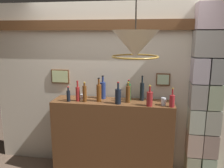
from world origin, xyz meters
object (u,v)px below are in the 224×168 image
(pendant_lamp, at_px, (135,45))
(liquor_bottle_tequila, at_px, (78,93))
(liquor_bottle_rum, at_px, (68,96))
(liquor_bottle_sherry, at_px, (99,92))
(liquor_bottle_rye, at_px, (85,93))
(liquor_bottle_gin, at_px, (103,90))
(liquor_bottle_scotch, at_px, (129,92))
(glass_tumbler_rocks, at_px, (164,102))
(liquor_bottle_whiskey, at_px, (128,94))
(glass_tumbler_highball, at_px, (83,97))
(liquor_bottle_amaro, at_px, (150,99))
(liquor_bottle_vermouth, at_px, (142,91))
(liquor_bottle_vodka, at_px, (172,101))
(liquor_bottle_bourbon, at_px, (118,96))

(pendant_lamp, bearing_deg, liquor_bottle_tequila, 132.38)
(liquor_bottle_rum, xyz_separation_m, liquor_bottle_sherry, (0.41, 0.07, 0.04))
(liquor_bottle_rye, bearing_deg, pendant_lamp, -51.01)
(liquor_bottle_rum, relative_size, liquor_bottle_gin, 0.63)
(liquor_bottle_rum, bearing_deg, pendant_lamp, -42.49)
(liquor_bottle_sherry, bearing_deg, liquor_bottle_gin, 79.98)
(liquor_bottle_scotch, relative_size, glass_tumbler_rocks, 2.99)
(liquor_bottle_sherry, distance_m, liquor_bottle_tequila, 0.29)
(liquor_bottle_whiskey, distance_m, pendant_lamp, 1.18)
(liquor_bottle_rum, bearing_deg, glass_tumbler_highball, 40.71)
(liquor_bottle_amaro, height_order, liquor_bottle_vermouth, liquor_bottle_vermouth)
(liquor_bottle_scotch, bearing_deg, liquor_bottle_rye, -165.82)
(liquor_bottle_scotch, relative_size, liquor_bottle_vodka, 1.19)
(liquor_bottle_rum, bearing_deg, liquor_bottle_tequila, 16.83)
(liquor_bottle_scotch, height_order, liquor_bottle_whiskey, liquor_bottle_scotch)
(liquor_bottle_amaro, distance_m, liquor_bottle_gin, 0.70)
(liquor_bottle_vermouth, bearing_deg, liquor_bottle_gin, 178.93)
(liquor_bottle_rum, height_order, liquor_bottle_amaro, liquor_bottle_amaro)
(liquor_bottle_bourbon, height_order, liquor_bottle_tequila, liquor_bottle_bourbon)
(liquor_bottle_rum, relative_size, glass_tumbler_rocks, 2.13)
(liquor_bottle_rye, relative_size, liquor_bottle_rum, 1.30)
(liquor_bottle_whiskey, bearing_deg, liquor_bottle_amaro, -22.97)
(liquor_bottle_sherry, bearing_deg, liquor_bottle_amaro, -8.72)
(liquor_bottle_bourbon, distance_m, liquor_bottle_gin, 0.33)
(liquor_bottle_scotch, xyz_separation_m, liquor_bottle_sherry, (-0.39, -0.11, 0.01))
(liquor_bottle_rye, height_order, glass_tumbler_rocks, liquor_bottle_rye)
(liquor_bottle_whiskey, height_order, glass_tumbler_highball, liquor_bottle_whiskey)
(liquor_bottle_rum, height_order, liquor_bottle_tequila, liquor_bottle_tequila)
(liquor_bottle_rum, height_order, liquor_bottle_vermouth, liquor_bottle_vermouth)
(liquor_bottle_rum, distance_m, liquor_bottle_gin, 0.49)
(liquor_bottle_scotch, relative_size, glass_tumbler_highball, 4.08)
(liquor_bottle_vermouth, xyz_separation_m, pendant_lamp, (-0.04, -1.06, 0.68))
(liquor_bottle_vodka, xyz_separation_m, pendant_lamp, (-0.43, -0.83, 0.73))
(glass_tumbler_rocks, distance_m, pendant_lamp, 1.21)
(pendant_lamp, bearing_deg, glass_tumbler_highball, 127.86)
(liquor_bottle_tequila, bearing_deg, liquor_bottle_vermouth, 10.76)
(liquor_bottle_whiskey, relative_size, liquor_bottle_tequila, 0.98)
(liquor_bottle_rye, distance_m, pendant_lamp, 1.34)
(liquor_bottle_vermouth, xyz_separation_m, glass_tumbler_rocks, (0.28, -0.17, -0.08))
(liquor_bottle_scotch, bearing_deg, liquor_bottle_whiskey, -90.00)
(liquor_bottle_rum, xyz_separation_m, liquor_bottle_amaro, (1.09, -0.04, 0.02))
(liquor_bottle_whiskey, distance_m, liquor_bottle_sherry, 0.39)
(liquor_bottle_tequila, bearing_deg, liquor_bottle_sherry, 5.76)
(liquor_bottle_vermouth, height_order, liquor_bottle_vodka, liquor_bottle_vermouth)
(liquor_bottle_scotch, xyz_separation_m, liquor_bottle_gin, (-0.37, 0.04, 0.01))
(pendant_lamp, bearing_deg, liquor_bottle_gin, 115.23)
(liquor_bottle_tequila, bearing_deg, liquor_bottle_gin, 29.02)
(liquor_bottle_sherry, xyz_separation_m, pendant_lamp, (0.53, -0.93, 0.68))
(liquor_bottle_gin, relative_size, glass_tumbler_highball, 4.65)
(liquor_bottle_rum, distance_m, liquor_bottle_vermouth, 1.01)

